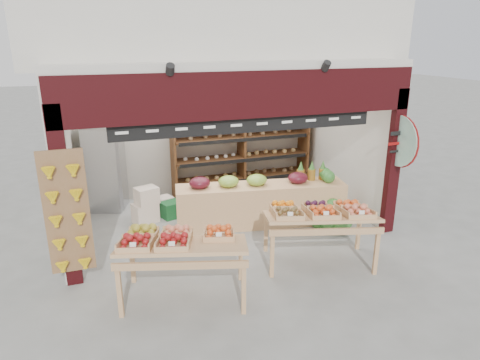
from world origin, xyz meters
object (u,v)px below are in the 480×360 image
(mid_counter, at_px, (260,203))
(watermelon_pile, at_px, (331,219))
(back_shelving, at_px, (242,143))
(cardboard_stack, at_px, (156,206))
(refrigerator, at_px, (106,169))
(display_table_left, at_px, (175,242))
(display_table_right, at_px, (320,213))

(mid_counter, relative_size, watermelon_pile, 4.40)
(back_shelving, height_order, cardboard_stack, back_shelving)
(back_shelving, xyz_separation_m, watermelon_pile, (0.91, -2.56, -0.98))
(refrigerator, height_order, mid_counter, refrigerator)
(refrigerator, xyz_separation_m, cardboard_stack, (0.87, -0.90, -0.62))
(back_shelving, xyz_separation_m, display_table_left, (-2.30, -3.83, -0.33))
(refrigerator, height_order, display_table_left, refrigerator)
(display_table_left, height_order, display_table_right, display_table_left)
(watermelon_pile, bearing_deg, display_table_right, -129.78)
(refrigerator, bearing_deg, display_table_right, -29.73)
(watermelon_pile, bearing_deg, cardboard_stack, 152.79)
(cardboard_stack, height_order, display_table_right, display_table_right)
(refrigerator, distance_m, watermelon_pile, 4.70)
(mid_counter, xyz_separation_m, watermelon_pile, (1.20, -0.64, -0.25))
(back_shelving, height_order, display_table_right, back_shelving)
(refrigerator, height_order, cardboard_stack, refrigerator)
(display_table_left, bearing_deg, cardboard_stack, 87.16)
(cardboard_stack, distance_m, watermelon_pile, 3.45)
(cardboard_stack, xyz_separation_m, display_table_right, (2.19, -2.64, 0.59))
(mid_counter, bearing_deg, display_table_left, -136.47)
(watermelon_pile, bearing_deg, refrigerator, 147.78)
(mid_counter, bearing_deg, watermelon_pile, -28.31)
(cardboard_stack, xyz_separation_m, display_table_left, (-0.14, -2.85, 0.58))
(display_table_right, xyz_separation_m, watermelon_pile, (0.88, 1.06, -0.66))
(mid_counter, relative_size, display_table_left, 1.72)
(back_shelving, bearing_deg, cardboard_stack, -155.61)
(cardboard_stack, xyz_separation_m, watermelon_pile, (3.07, -1.58, -0.07))
(mid_counter, bearing_deg, back_shelving, 81.44)
(display_table_right, bearing_deg, watermelon_pile, 50.22)
(mid_counter, distance_m, watermelon_pile, 1.38)
(refrigerator, bearing_deg, cardboard_stack, -26.73)
(mid_counter, height_order, display_table_left, display_table_left)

